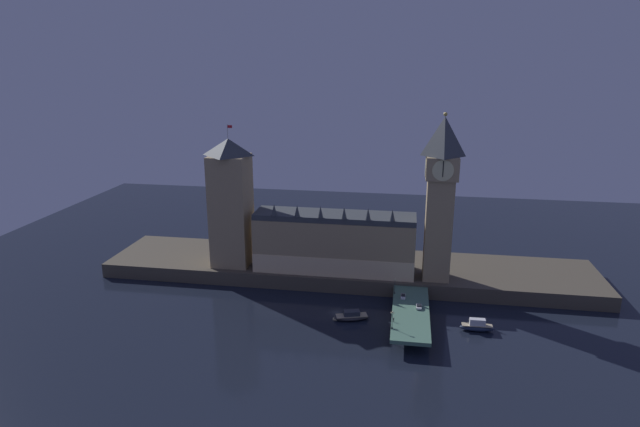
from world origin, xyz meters
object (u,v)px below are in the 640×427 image
at_px(street_lamp_near, 392,318).
at_px(boat_downstream, 477,326).
at_px(car_northbound_lead, 403,296).
at_px(street_lamp_far, 395,284).
at_px(clock_tower, 440,194).
at_px(boat_upstream, 352,316).
at_px(victoria_tower, 231,202).
at_px(car_southbound_trail, 419,307).
at_px(pedestrian_near_rail, 394,319).

relative_size(street_lamp_near, boat_downstream, 0.53).
bearing_deg(car_northbound_lead, street_lamp_far, 134.83).
bearing_deg(clock_tower, car_northbound_lead, -122.52).
relative_size(car_northbound_lead, street_lamp_far, 0.67).
bearing_deg(boat_upstream, street_lamp_near, -44.00).
relative_size(street_lamp_far, boat_upstream, 0.46).
xyz_separation_m(clock_tower, victoria_tower, (-90.15, 2.72, -8.26)).
distance_m(street_lamp_near, boat_downstream, 34.47).
relative_size(clock_tower, boat_downstream, 5.56).
distance_m(car_northbound_lead, boat_downstream, 30.10).
bearing_deg(car_northbound_lead, car_southbound_trail, -53.62).
bearing_deg(boat_upstream, pedestrian_near_rail, -32.06).
relative_size(clock_tower, street_lamp_near, 10.57).
distance_m(car_northbound_lead, boat_upstream, 22.50).
height_order(clock_tower, boat_downstream, clock_tower).
height_order(victoria_tower, street_lamp_near, victoria_tower).
height_order(car_southbound_trail, boat_downstream, car_southbound_trail).
relative_size(clock_tower, pedestrian_near_rail, 39.14).
relative_size(car_northbound_lead, street_lamp_near, 0.67).
bearing_deg(clock_tower, street_lamp_far, -133.95).
height_order(clock_tower, car_northbound_lead, clock_tower).
relative_size(street_lamp_near, boat_upstream, 0.46).
distance_m(car_southbound_trail, boat_downstream, 21.94).
xyz_separation_m(street_lamp_near, boat_upstream, (-15.68, 15.14, -8.32)).
relative_size(car_southbound_trail, street_lamp_near, 0.62).
bearing_deg(street_lamp_near, pedestrian_near_rail, 85.49).
distance_m(car_northbound_lead, street_lamp_near, 26.45).
relative_size(car_southbound_trail, boat_upstream, 0.29).
height_order(clock_tower, street_lamp_far, clock_tower).
bearing_deg(victoria_tower, boat_upstream, -30.58).
bearing_deg(boat_upstream, clock_tower, 44.32).
bearing_deg(victoria_tower, street_lamp_near, -33.85).
bearing_deg(victoria_tower, street_lamp_far, -15.14).
bearing_deg(street_lamp_far, victoria_tower, 164.86).
distance_m(victoria_tower, car_southbound_trail, 93.38).
bearing_deg(boat_downstream, clock_tower, 113.10).
height_order(clock_tower, victoria_tower, clock_tower).
bearing_deg(street_lamp_far, pedestrian_near_rail, -89.06).
distance_m(car_southbound_trail, street_lamp_near, 20.46).
relative_size(clock_tower, victoria_tower, 1.11).
xyz_separation_m(pedestrian_near_rail, boat_upstream, (-16.08, 10.07, -5.14)).
bearing_deg(street_lamp_near, boat_downstream, 24.29).
bearing_deg(clock_tower, victoria_tower, 178.27).
distance_m(car_southbound_trail, street_lamp_far, 15.41).
height_order(clock_tower, pedestrian_near_rail, clock_tower).
bearing_deg(street_lamp_near, clock_tower, 70.43).
distance_m(clock_tower, boat_downstream, 54.70).
bearing_deg(boat_downstream, boat_upstream, 178.34).
distance_m(clock_tower, pedestrian_near_rail, 57.77).
xyz_separation_m(car_southbound_trail, street_lamp_near, (-9.46, -17.80, 3.50)).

